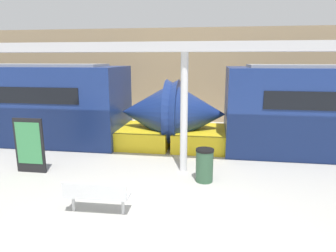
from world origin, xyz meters
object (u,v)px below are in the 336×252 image
at_px(bench_near, 96,194).
at_px(poster_board, 29,145).
at_px(trash_bin, 204,165).
at_px(support_column_near, 184,114).

xyz_separation_m(bench_near, poster_board, (-2.94, 2.11, 0.38)).
bearing_deg(trash_bin, bench_near, -136.32).
distance_m(bench_near, support_column_near, 3.63).
height_order(trash_bin, poster_board, poster_board).
xyz_separation_m(trash_bin, poster_board, (-5.26, -0.11, 0.38)).
relative_size(bench_near, poster_board, 0.87).
relative_size(trash_bin, support_column_near, 0.26).
bearing_deg(poster_board, bench_near, -35.66).
relative_size(poster_board, support_column_near, 0.47).
height_order(bench_near, support_column_near, support_column_near).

